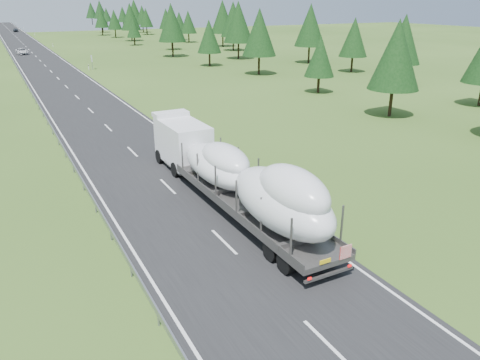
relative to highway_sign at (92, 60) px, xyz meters
name	(u,v)px	position (x,y,z in m)	size (l,w,h in m)	color
ground	(328,344)	(-7.20, -80.00, -1.81)	(400.00, 400.00, 0.00)	#36541C
road_surface	(40,60)	(-7.20, 20.00, -1.80)	(10.00, 400.00, 0.02)	black
guardrail	(12,59)	(-12.50, 19.94, -1.21)	(0.10, 400.00, 0.76)	slate
marker_posts	(42,39)	(-0.70, 75.00, -1.27)	(0.13, 350.08, 1.00)	silver
highway_sign	(92,60)	(0.00, 0.00, 0.00)	(0.08, 0.90, 2.60)	slate
tree_line_right	(212,23)	(33.10, 19.12, 5.02)	(27.11, 285.27, 12.36)	black
boat_truck	(235,173)	(-4.76, -67.58, 0.60)	(3.38, 21.09, 4.65)	white
distant_van	(22,51)	(-9.57, 34.19, -1.10)	(2.37, 5.13, 1.43)	silver
distant_car_dark	(16,30)	(-5.37, 125.29, -1.08)	(1.72, 4.28, 1.46)	black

